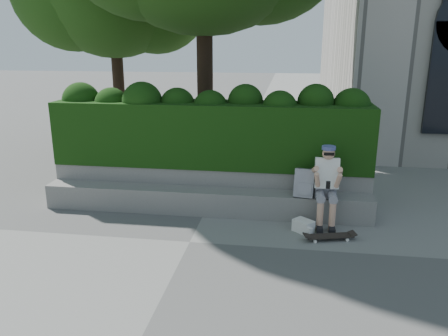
% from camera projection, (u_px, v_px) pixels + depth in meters
% --- Properties ---
extents(ground, '(80.00, 80.00, 0.00)m').
position_uv_depth(ground, '(190.00, 242.00, 6.89)').
color(ground, slate).
rests_on(ground, ground).
extents(bench_ledge, '(6.00, 0.45, 0.45)m').
position_uv_depth(bench_ledge, '(204.00, 201.00, 8.02)').
color(bench_ledge, gray).
rests_on(bench_ledge, ground).
extents(planter_wall, '(6.00, 0.50, 0.75)m').
position_uv_depth(planter_wall, '(209.00, 185.00, 8.43)').
color(planter_wall, gray).
rests_on(planter_wall, ground).
extents(hedge, '(6.00, 1.00, 1.20)m').
position_uv_depth(hedge, '(211.00, 134.00, 8.37)').
color(hedge, black).
rests_on(hedge, planter_wall).
extents(person, '(0.40, 0.76, 1.38)m').
position_uv_depth(person, '(327.00, 182.00, 7.40)').
color(person, gray).
rests_on(person, ground).
extents(skateboard, '(0.77, 0.38, 0.08)m').
position_uv_depth(skateboard, '(330.00, 236.00, 6.94)').
color(skateboard, black).
rests_on(skateboard, ground).
extents(backpack_plaid, '(0.36, 0.24, 0.49)m').
position_uv_depth(backpack_plaid, '(304.00, 183.00, 7.54)').
color(backpack_plaid, '#AEAEB3').
rests_on(backpack_plaid, bench_ledge).
extents(backpack_ground, '(0.39, 0.38, 0.20)m').
position_uv_depth(backpack_ground, '(303.00, 226.00, 7.24)').
color(backpack_ground, white).
rests_on(backpack_ground, ground).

